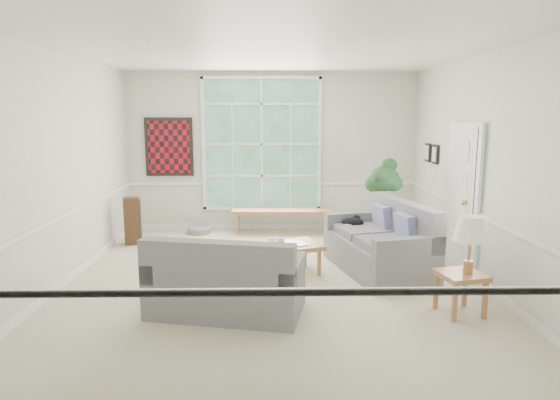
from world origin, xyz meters
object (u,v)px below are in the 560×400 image
object	(u,v)px
loveseat_right	(378,237)
loveseat_front	(226,274)
end_table	(386,229)
coffee_table	(279,260)
side_table	(460,293)

from	to	relation	value
loveseat_right	loveseat_front	distance (m)	2.49
end_table	loveseat_right	bearing A→B (deg)	-107.75
loveseat_front	coffee_table	xyz separation A→B (m)	(0.62, 1.32, -0.24)
loveseat_front	side_table	bearing A→B (deg)	9.55
loveseat_front	coffee_table	distance (m)	1.48
side_table	end_table	bearing A→B (deg)	93.83
loveseat_front	end_table	size ratio (longest dim) A/B	2.71
coffee_table	side_table	bearing A→B (deg)	-56.11
loveseat_right	side_table	xyz separation A→B (m)	(0.60, -1.55, -0.26)
coffee_table	end_table	xyz separation A→B (m)	(1.81, 1.41, 0.10)
coffee_table	end_table	world-z (taller)	end_table
end_table	coffee_table	bearing A→B (deg)	-142.00
coffee_table	end_table	size ratio (longest dim) A/B	1.85
loveseat_right	end_table	size ratio (longest dim) A/B	2.99
loveseat_front	coffee_table	size ratio (longest dim) A/B	1.47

